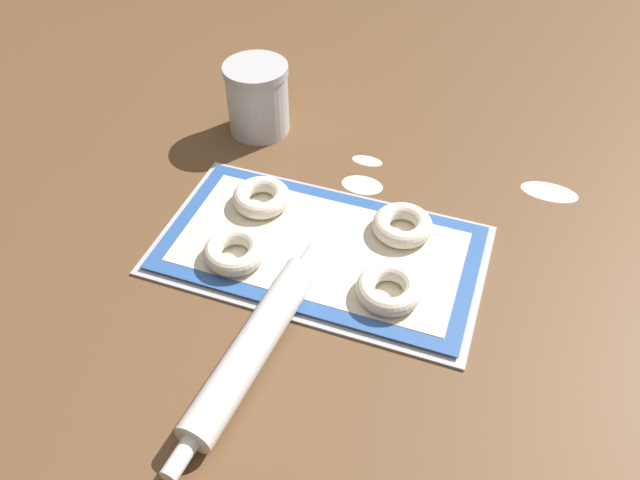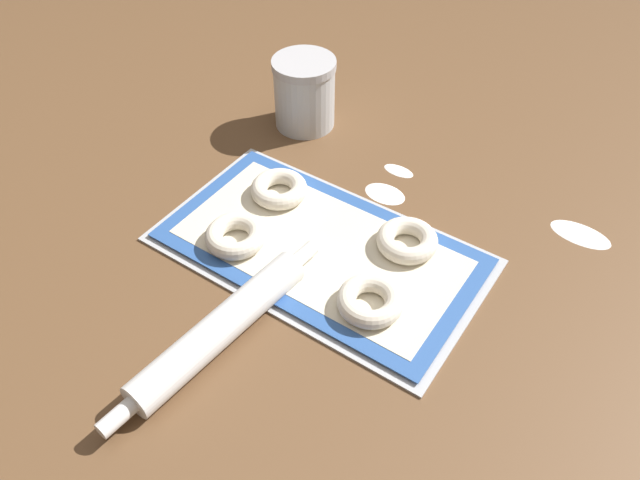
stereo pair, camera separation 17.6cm
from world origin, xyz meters
name	(u,v)px [view 2 (the right image)]	position (x,y,z in m)	size (l,w,h in m)	color
ground_plane	(313,245)	(0.00, 0.00, 0.00)	(2.80, 2.80, 0.00)	brown
baking_tray	(320,249)	(0.02, -0.01, 0.00)	(0.52, 0.29, 0.01)	#B2B5BA
baking_mat	(320,247)	(0.02, -0.01, 0.01)	(0.49, 0.27, 0.00)	#2D569E
bagel_front_left	(236,236)	(-0.10, -0.07, 0.03)	(0.10, 0.10, 0.03)	silver
bagel_front_right	(370,301)	(0.15, -0.07, 0.03)	(0.10, 0.10, 0.03)	silver
bagel_back_left	(279,189)	(-0.11, 0.06, 0.03)	(0.10, 0.10, 0.03)	silver
bagel_back_right	(407,240)	(0.13, 0.07, 0.03)	(0.10, 0.10, 0.03)	silver
flour_canister	(304,93)	(-0.21, 0.27, 0.07)	(0.12, 0.12, 0.14)	silver
rolling_pin	(220,328)	(0.00, -0.23, 0.03)	(0.08, 0.40, 0.05)	silver
flour_patch_near	(385,193)	(0.03, 0.17, 0.00)	(0.08, 0.05, 0.00)	white
flour_patch_far	(581,234)	(0.35, 0.27, 0.00)	(0.10, 0.05, 0.00)	white
flour_patch_side	(399,170)	(0.02, 0.24, 0.00)	(0.06, 0.03, 0.00)	white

